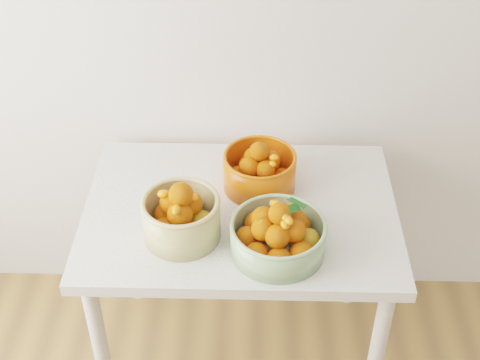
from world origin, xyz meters
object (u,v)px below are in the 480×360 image
(bowl_green, at_px, (278,235))
(bowl_orange, at_px, (259,170))
(bowl_cream, at_px, (181,217))
(table, at_px, (240,230))

(bowl_green, xyz_separation_m, bowl_orange, (-0.06, 0.30, 0.00))
(bowl_cream, distance_m, bowl_green, 0.29)
(table, height_order, bowl_orange, bowl_orange)
(bowl_cream, relative_size, bowl_orange, 1.08)
(bowl_green, relative_size, bowl_orange, 1.28)
(bowl_cream, relative_size, bowl_green, 0.85)
(bowl_orange, bearing_deg, bowl_green, -79.47)
(table, bearing_deg, bowl_green, -58.95)
(bowl_green, height_order, bowl_orange, bowl_green)
(table, bearing_deg, bowl_orange, 61.73)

